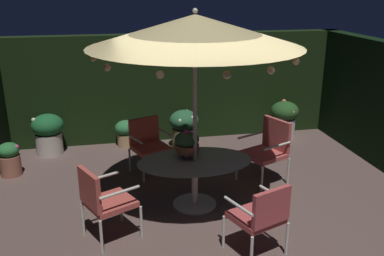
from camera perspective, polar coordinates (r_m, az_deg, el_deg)
name	(u,v)px	position (r m, az deg, el deg)	size (l,w,h in m)	color
ground_plane	(211,213)	(6.26, 2.57, -11.32)	(7.14, 6.87, 0.02)	brown
hedge_backdrop_rear	(174,87)	(8.87, -2.48, 5.50)	(7.14, 0.30, 2.18)	black
patio_dining_table	(195,170)	(6.20, 0.37, -5.68)	(1.66, 1.10, 0.72)	beige
patio_umbrella	(195,31)	(5.67, 0.42, 12.86)	(2.86, 2.86, 2.83)	beige
centerpiece_planter	(187,142)	(6.15, -0.68, -1.94)	(0.35, 0.35, 0.42)	#AA664A
patio_chair_north	(261,214)	(5.17, 9.27, -11.29)	(0.74, 0.73, 0.94)	silver
patio_chair_northeast	(268,147)	(7.06, 10.17, -2.48)	(0.81, 0.82, 1.04)	beige
patio_chair_east	(148,142)	(7.37, -5.85, -1.82)	(0.77, 0.74, 0.94)	silver
patio_chair_southeast	(103,198)	(5.50, -11.82, -9.20)	(0.77, 0.76, 0.99)	beige
potted_plant_back_center	(284,117)	(9.24, 12.24, 1.38)	(0.58, 0.58, 0.78)	beige
potted_plant_left_far	(184,127)	(8.47, -1.05, 0.11)	(0.58, 0.58, 0.76)	olive
potted_plant_front_corner	(48,132)	(8.57, -18.67, -0.57)	(0.60, 0.60, 0.79)	beige
potted_plant_left_near	(126,132)	(8.67, -8.81, -0.52)	(0.43, 0.43, 0.53)	tan
potted_plant_right_near	(10,159)	(7.89, -23.21, -3.78)	(0.36, 0.36, 0.58)	#A9634E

